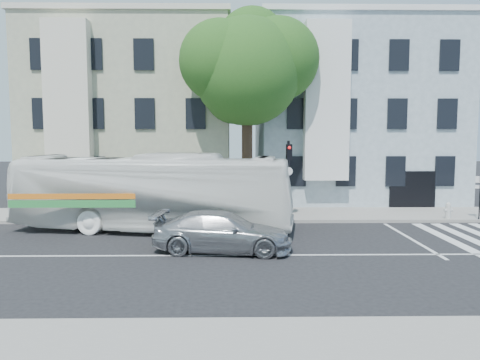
{
  "coord_description": "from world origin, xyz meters",
  "views": [
    {
      "loc": [
        -0.77,
        -16.11,
        4.21
      ],
      "look_at": [
        -0.47,
        2.78,
        2.4
      ],
      "focal_mm": 35.0,
      "sensor_mm": 36.0,
      "label": 1
    }
  ],
  "objects_px": {
    "sedan": "(222,232)",
    "traffic_signal": "(289,169)",
    "fire_hydrant": "(448,210)",
    "bus": "(153,192)"
  },
  "relations": [
    {
      "from": "sedan",
      "to": "traffic_signal",
      "type": "bearing_deg",
      "value": -19.54
    },
    {
      "from": "sedan",
      "to": "fire_hydrant",
      "type": "distance_m",
      "value": 12.33
    },
    {
      "from": "sedan",
      "to": "bus",
      "type": "bearing_deg",
      "value": 46.3
    },
    {
      "from": "bus",
      "to": "traffic_signal",
      "type": "bearing_deg",
      "value": -59.06
    },
    {
      "from": "bus",
      "to": "fire_hydrant",
      "type": "xyz_separation_m",
      "value": [
        14.05,
        1.92,
        -1.15
      ]
    },
    {
      "from": "traffic_signal",
      "to": "fire_hydrant",
      "type": "xyz_separation_m",
      "value": [
        7.77,
        -0.57,
        -1.99
      ]
    },
    {
      "from": "sedan",
      "to": "traffic_signal",
      "type": "height_order",
      "value": "traffic_signal"
    },
    {
      "from": "traffic_signal",
      "to": "sedan",
      "type": "bearing_deg",
      "value": -128.17
    },
    {
      "from": "bus",
      "to": "traffic_signal",
      "type": "xyz_separation_m",
      "value": [
        6.27,
        2.48,
        0.84
      ]
    },
    {
      "from": "bus",
      "to": "traffic_signal",
      "type": "relative_size",
      "value": 3.12
    }
  ]
}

